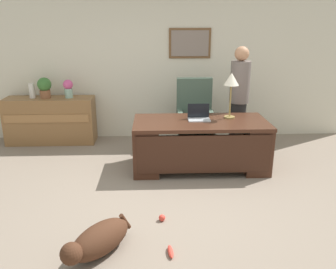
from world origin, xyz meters
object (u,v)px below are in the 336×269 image
dog_lying (98,240)px  desk_lamp (231,82)px  dog_toy_ball (162,218)px  vase_with_flowers (68,88)px  dog_toy_bone (170,252)px  potted_plant (45,87)px  laptop (199,116)px  person_standing (239,98)px  desk (200,143)px  vase_empty (32,91)px  credenza (51,120)px  armchair (195,119)px

dog_lying → desk_lamp: (1.67, 2.17, 1.11)m
desk_lamp → dog_toy_ball: 2.29m
desk_lamp → dog_toy_ball: bearing=-123.2°
vase_with_flowers → dog_toy_bone: (1.64, -3.31, -0.97)m
vase_with_flowers → potted_plant: potted_plant is taller
laptop → dog_toy_ball: size_ratio=4.37×
person_standing → potted_plant: bearing=170.8°
desk → laptop: size_ratio=6.10×
person_standing → laptop: bearing=-138.7°
laptop → vase_empty: vase_empty is taller
dog_toy_bone → desk: bearing=75.1°
dog_toy_bone → vase_with_flowers: bearing=116.4°
vase_with_flowers → credenza: bearing=-179.8°
credenza → armchair: (2.56, -0.42, 0.11)m
dog_toy_ball → dog_toy_bone: 0.58m
dog_toy_bone → dog_toy_ball: bearing=96.6°
armchair → vase_empty: size_ratio=4.63×
vase_empty → credenza: bearing=-0.3°
laptop → dog_toy_ball: 1.81m
desk → person_standing: size_ratio=1.12×
armchair → vase_empty: 2.89m
person_standing → vase_empty: bearing=171.4°
credenza → laptop: bearing=-25.2°
laptop → dog_toy_ball: laptop is taller
dog_toy_ball → dog_toy_bone: size_ratio=0.38×
desk_lamp → vase_with_flowers: (-2.63, 1.12, -0.27)m
laptop → vase_with_flowers: (-2.16, 1.19, 0.21)m
vase_empty → dog_toy_ball: vase_empty is taller
laptop → desk_lamp: size_ratio=0.48×
credenza → dog_toy_bone: 3.89m
armchair → potted_plant: size_ratio=3.35×
desk → potted_plant: potted_plant is taller
armchair → potted_plant: 2.69m
vase_empty → potted_plant: bearing=0.0°
dog_lying → armchair: bearing=66.8°
credenza → vase_empty: 0.61m
person_standing → potted_plant: person_standing is taller
person_standing → dog_toy_bone: bearing=-114.5°
desk_lamp → dog_lying: bearing=-127.6°
armchair → dog_toy_ball: armchair is taller
armchair → vase_with_flowers: (-2.20, 0.42, 0.48)m
dog_lying → potted_plant: 3.67m
vase_empty → dog_toy_bone: vase_empty is taller
person_standing → vase_empty: (-3.54, 0.54, 0.05)m
potted_plant → vase_with_flowers: bearing=0.0°
laptop → vase_with_flowers: bearing=151.1°
desk_lamp → desk: bearing=-158.6°
dog_toy_bone → armchair: bearing=79.2°
person_standing → dog_toy_ball: 2.71m
credenza → dog_lying: 3.56m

